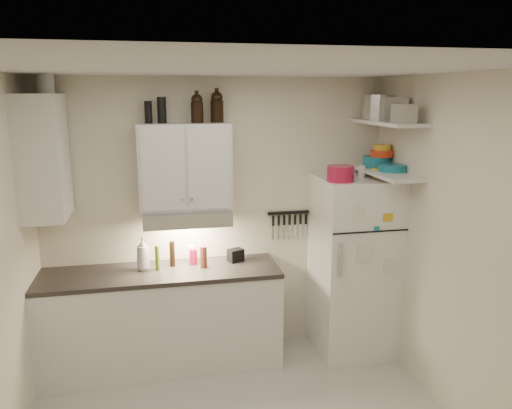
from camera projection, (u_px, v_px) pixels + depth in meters
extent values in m
cube|color=silver|center=(246.00, 66.00, 3.00)|extent=(3.20, 3.00, 0.02)
cube|color=beige|center=(217.00, 218.00, 4.72)|extent=(3.20, 0.02, 2.60)
cube|color=beige|center=(465.00, 256.00, 3.60)|extent=(0.02, 3.00, 2.60)
cube|color=silver|center=(163.00, 321.00, 4.51)|extent=(2.10, 0.60, 0.88)
cube|color=#2C2725|center=(161.00, 273.00, 4.40)|extent=(2.10, 0.62, 0.04)
cube|color=silver|center=(185.00, 166.00, 4.38)|extent=(0.80, 0.33, 0.75)
cube|color=silver|center=(43.00, 157.00, 4.00)|extent=(0.33, 0.55, 1.00)
cube|color=silver|center=(187.00, 216.00, 4.41)|extent=(0.76, 0.46, 0.12)
cube|color=white|center=(353.00, 266.00, 4.74)|extent=(0.70, 0.68, 1.70)
cube|color=silver|center=(387.00, 123.00, 4.35)|extent=(0.30, 0.95, 0.03)
cube|color=silver|center=(385.00, 173.00, 4.45)|extent=(0.30, 0.95, 0.03)
cube|color=black|center=(289.00, 213.00, 4.84)|extent=(0.42, 0.02, 0.03)
cylinder|color=#A11234|center=(340.00, 174.00, 4.34)|extent=(0.30, 0.30, 0.14)
cube|color=gold|center=(391.00, 174.00, 4.48)|extent=(0.28, 0.32, 0.09)
cylinder|color=silver|center=(362.00, 172.00, 4.55)|extent=(0.07, 0.07, 0.11)
cylinder|color=silver|center=(379.00, 107.00, 4.63)|extent=(0.36, 0.36, 0.23)
cube|color=#AAAAAD|center=(394.00, 109.00, 4.29)|extent=(0.24, 0.23, 0.20)
cube|color=#AAAAAD|center=(404.00, 114.00, 4.00)|extent=(0.16, 0.16, 0.15)
cylinder|color=#19728B|center=(376.00, 162.00, 4.66)|extent=(0.26, 0.26, 0.10)
cylinder|color=red|center=(382.00, 153.00, 4.61)|extent=(0.21, 0.21, 0.06)
cylinder|color=gold|center=(382.00, 147.00, 4.60)|extent=(0.16, 0.16, 0.05)
cylinder|color=#19728B|center=(393.00, 168.00, 4.42)|extent=(0.25, 0.25, 0.06)
cylinder|color=black|center=(162.00, 110.00, 4.27)|extent=(0.10, 0.10, 0.22)
cylinder|color=black|center=(148.00, 112.00, 4.25)|extent=(0.08, 0.08, 0.19)
cylinder|color=silver|center=(45.00, 82.00, 3.96)|extent=(0.14, 0.14, 0.18)
imported|color=silver|center=(143.00, 252.00, 4.40)|extent=(0.14, 0.14, 0.33)
cylinder|color=#58291A|center=(204.00, 257.00, 4.47)|extent=(0.08, 0.08, 0.20)
cylinder|color=#52731C|center=(157.00, 258.00, 4.40)|extent=(0.04, 0.04, 0.23)
cylinder|color=black|center=(172.00, 254.00, 4.50)|extent=(0.05, 0.05, 0.24)
cylinder|color=silver|center=(192.00, 255.00, 4.59)|extent=(0.05, 0.05, 0.16)
cylinder|color=#A11234|center=(193.00, 257.00, 4.56)|extent=(0.09, 0.09, 0.14)
cube|color=black|center=(236.00, 255.00, 4.64)|extent=(0.16, 0.14, 0.12)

